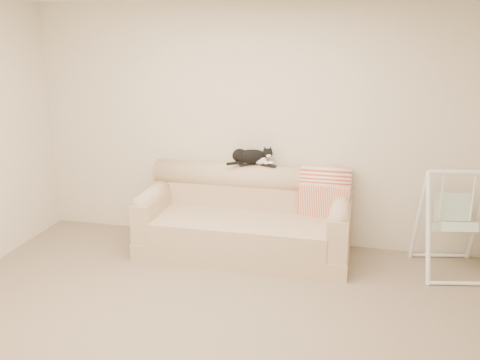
% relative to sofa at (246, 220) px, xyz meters
% --- Properties ---
extents(ground_plane, '(5.00, 5.00, 0.00)m').
position_rel_sofa_xyz_m(ground_plane, '(0.04, -1.62, -0.35)').
color(ground_plane, '#7C6953').
rests_on(ground_plane, ground).
extents(room_shell, '(5.04, 4.04, 2.60)m').
position_rel_sofa_xyz_m(room_shell, '(0.04, -1.62, 1.18)').
color(room_shell, beige).
rests_on(room_shell, ground).
extents(sofa, '(2.20, 0.93, 0.90)m').
position_rel_sofa_xyz_m(sofa, '(0.00, 0.00, 0.00)').
color(sofa, tan).
rests_on(sofa, ground).
extents(remote_a, '(0.17, 0.15, 0.03)m').
position_rel_sofa_xyz_m(remote_a, '(-0.04, 0.24, 0.56)').
color(remote_a, black).
rests_on(remote_a, sofa).
extents(remote_b, '(0.18, 0.09, 0.02)m').
position_rel_sofa_xyz_m(remote_b, '(0.20, 0.23, 0.56)').
color(remote_b, black).
rests_on(remote_b, sofa).
extents(tuxedo_cat, '(0.49, 0.31, 0.20)m').
position_rel_sofa_xyz_m(tuxedo_cat, '(0.01, 0.24, 0.64)').
color(tuxedo_cat, black).
rests_on(tuxedo_cat, sofa).
extents(throw_blanket, '(0.53, 0.38, 0.58)m').
position_rel_sofa_xyz_m(throw_blanket, '(0.81, 0.23, 0.37)').
color(throw_blanket, '#C03A1F').
rests_on(throw_blanket, sofa).
extents(baby_swing, '(0.75, 0.79, 1.05)m').
position_rel_sofa_xyz_m(baby_swing, '(2.07, -0.01, 0.17)').
color(baby_swing, white).
rests_on(baby_swing, ground).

